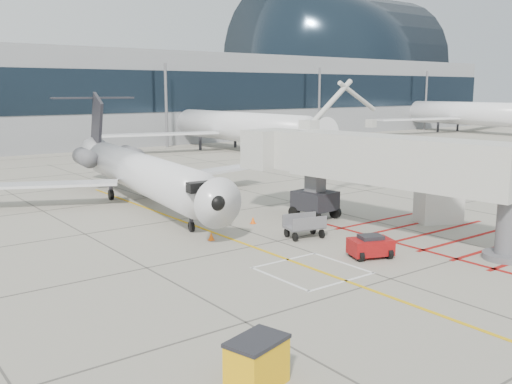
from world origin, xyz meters
TOP-DOWN VIEW (x-y plane):
  - ground_plane at (0.00, 0.00)m, footprint 260.00×260.00m
  - regional_jet at (-1.80, 15.72)m, footprint 27.57×32.90m
  - jet_bridge at (6.22, 1.02)m, footprint 11.03×19.90m
  - pushback_tug at (1.78, -1.19)m, footprint 2.42×1.97m
  - spill_bin at (-10.40, -7.85)m, footprint 1.92×1.53m
  - baggage_cart at (1.71, 3.71)m, footprint 2.41×1.82m
  - ground_power_unit at (11.04, 1.43)m, footprint 3.13×2.57m
  - cone_nose at (-2.84, 6.40)m, footprint 0.33×0.33m
  - cone_side at (1.43, 8.22)m, footprint 0.33×0.33m
  - terminal_building at (10.00, 70.00)m, footprint 180.00×28.00m
  - terminal_glass_band at (10.00, 55.95)m, footprint 180.00×0.10m
  - terminal_dome at (70.00, 70.00)m, footprint 40.00×28.00m
  - bg_aircraft_c at (24.88, 46.00)m, footprint 35.55×39.50m
  - bg_aircraft_e at (79.70, 46.00)m, footprint 39.39×43.76m

SIDE VIEW (x-z plane):
  - ground_plane at x=0.00m, z-range 0.00..0.00m
  - cone_side at x=1.43m, z-range 0.00..0.45m
  - cone_nose at x=-2.84m, z-range 0.00..0.46m
  - pushback_tug at x=1.78m, z-range 0.00..1.22m
  - baggage_cart at x=1.71m, z-range 0.00..1.36m
  - spill_bin at x=-10.40m, z-range 0.00..1.46m
  - ground_power_unit at x=11.04m, z-range 0.00..2.15m
  - jet_bridge at x=6.22m, z-range 0.00..7.61m
  - regional_jet at x=-1.80m, z-range 0.00..7.87m
  - bg_aircraft_c at x=24.88m, z-range 0.00..11.85m
  - bg_aircraft_e at x=79.70m, z-range 0.00..13.13m
  - terminal_building at x=10.00m, z-range 0.00..14.00m
  - terminal_glass_band at x=10.00m, z-range 5.00..11.00m
  - terminal_dome at x=70.00m, z-range 0.00..28.00m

